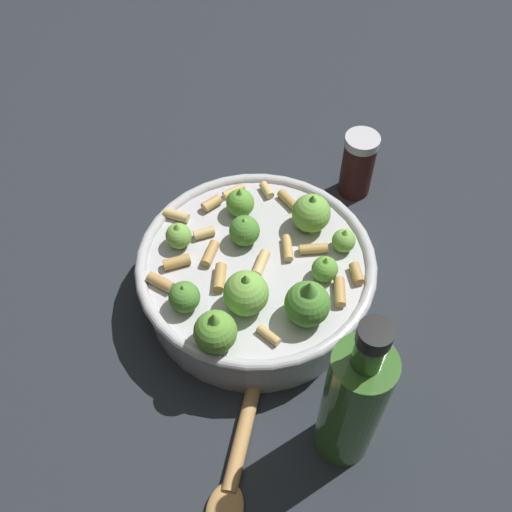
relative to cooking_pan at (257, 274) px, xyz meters
name	(u,v)px	position (x,y,z in m)	size (l,w,h in m)	color
ground_plane	(256,294)	(0.00, 0.00, -0.04)	(2.40, 2.40, 0.00)	#23282D
cooking_pan	(257,274)	(0.00, 0.00, 0.00)	(0.27, 0.27, 0.13)	#B7B7BC
pepper_shaker	(358,165)	(0.21, -0.08, 0.00)	(0.05, 0.05, 0.10)	#33140F
olive_oil_bottle	(353,403)	(-0.15, -0.13, 0.05)	(0.06, 0.06, 0.23)	#336023
wooden_spoon	(244,428)	(-0.16, -0.03, -0.04)	(0.25, 0.04, 0.02)	#B2844C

